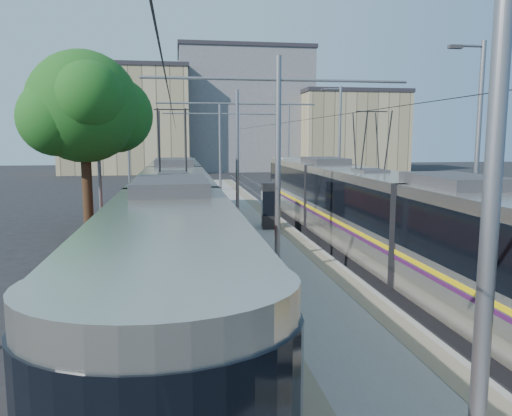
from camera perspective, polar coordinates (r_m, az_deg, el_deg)
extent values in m
plane|color=black|center=(10.65, 11.31, -17.38)|extent=(160.00, 160.00, 0.00)
cube|color=gray|center=(26.60, -1.35, -1.51)|extent=(4.00, 50.00, 0.30)
cube|color=gray|center=(26.43, -4.47, -1.25)|extent=(0.70, 50.00, 0.01)
cube|color=gray|center=(26.80, 1.72, -1.10)|extent=(0.70, 50.00, 0.01)
cube|color=gray|center=(26.42, -10.68, -2.01)|extent=(0.07, 70.00, 0.03)
cube|color=gray|center=(26.41, -7.56, -1.94)|extent=(0.07, 70.00, 0.03)
cube|color=gray|center=(27.14, 4.70, -1.63)|extent=(0.07, 70.00, 0.03)
cube|color=gray|center=(27.51, 7.61, -1.54)|extent=(0.07, 70.00, 0.03)
cube|color=black|center=(17.97, -9.22, -6.08)|extent=(2.30, 28.17, 0.40)
cube|color=#ACA99E|center=(17.64, -9.34, -0.88)|extent=(2.40, 26.57, 2.90)
cube|color=black|center=(17.57, -9.37, 0.73)|extent=(2.43, 26.57, 1.30)
cube|color=orange|center=(17.71, -9.31, -2.16)|extent=(2.43, 26.57, 0.12)
cube|color=red|center=(17.80, -9.27, -3.74)|extent=(2.42, 26.57, 1.10)
cube|color=#2D2D30|center=(17.47, -9.45, 4.32)|extent=(1.68, 3.00, 0.30)
cube|color=black|center=(19.44, 12.60, -5.09)|extent=(2.30, 28.45, 0.40)
cube|color=beige|center=(19.14, 12.75, -0.28)|extent=(2.40, 26.85, 2.90)
cube|color=black|center=(19.08, 12.80, 1.21)|extent=(2.43, 26.85, 1.30)
cube|color=yellow|center=(19.20, 12.72, -1.46)|extent=(2.43, 26.85, 0.12)
cube|color=#3C1241|center=(19.23, 12.70, -1.90)|extent=(2.43, 26.85, 0.10)
cube|color=#2D2D30|center=(18.99, 12.90, 4.51)|extent=(1.68, 3.00, 0.30)
cylinder|color=slate|center=(6.11, 25.28, 0.31)|extent=(0.20, 0.20, 7.00)
cylinder|color=slate|center=(17.37, 2.52, 5.55)|extent=(0.20, 0.20, 7.00)
cylinder|color=slate|center=(17.46, 2.58, 14.44)|extent=(9.20, 0.10, 0.10)
cylinder|color=slate|center=(29.22, -2.15, 6.54)|extent=(0.20, 0.20, 7.00)
cylinder|color=slate|center=(29.28, -2.18, 11.83)|extent=(9.20, 0.10, 0.10)
cylinder|color=slate|center=(41.16, -4.12, 6.94)|extent=(0.20, 0.20, 7.00)
cylinder|color=slate|center=(41.20, -4.16, 10.70)|extent=(9.20, 0.10, 0.10)
cylinder|color=black|center=(26.03, -9.39, 10.12)|extent=(0.02, 70.00, 0.02)
cylinder|color=black|center=(26.96, 6.34, 10.10)|extent=(0.02, 70.00, 0.02)
cylinder|color=slate|center=(27.32, -17.56, 6.50)|extent=(0.18, 0.18, 8.00)
cube|color=#2D2D30|center=(27.36, -15.55, 14.45)|extent=(0.50, 0.22, 0.12)
cylinder|color=slate|center=(43.21, -14.39, 7.03)|extent=(0.18, 0.18, 8.00)
cube|color=#2D2D30|center=(43.23, -13.08, 12.05)|extent=(0.50, 0.22, 0.12)
cylinder|color=slate|center=(20.22, 23.96, 5.79)|extent=(0.18, 0.18, 8.00)
cube|color=#2D2D30|center=(19.90, 21.82, 16.73)|extent=(0.50, 0.22, 0.12)
cylinder|color=slate|center=(34.78, 9.51, 7.00)|extent=(0.18, 0.18, 8.00)
cube|color=#2D2D30|center=(34.59, 7.88, 13.25)|extent=(0.50, 0.22, 0.12)
cylinder|color=slate|center=(50.22, 3.73, 7.36)|extent=(0.18, 0.18, 8.00)
cube|color=#2D2D30|center=(50.09, 2.51, 11.66)|extent=(0.50, 0.22, 0.12)
cube|color=black|center=(23.58, 1.40, 0.31)|extent=(0.65, 0.99, 2.17)
cube|color=black|center=(23.56, 1.40, 0.65)|extent=(0.69, 1.03, 1.13)
cylinder|color=#382314|center=(26.56, -18.70, 1.72)|extent=(0.50, 0.50, 3.66)
sphere|color=#164714|center=(26.47, -19.12, 10.87)|extent=(5.49, 5.49, 5.49)
sphere|color=#164714|center=(27.16, -15.84, 10.20)|extent=(3.89, 3.89, 3.89)
cube|color=tan|center=(69.35, -14.50, 9.46)|extent=(16.00, 12.00, 13.24)
cube|color=#262328|center=(69.90, -14.71, 15.10)|extent=(16.32, 12.24, 0.50)
cube|color=slate|center=(73.71, -1.54, 10.83)|extent=(18.00, 14.00, 16.39)
cube|color=#262328|center=(74.61, -1.56, 17.32)|extent=(18.36, 14.28, 0.50)
cube|color=tan|center=(70.99, 10.51, 8.40)|extent=(14.00, 10.00, 10.43)
cube|color=#262328|center=(71.25, 10.63, 12.80)|extent=(14.28, 10.20, 0.50)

